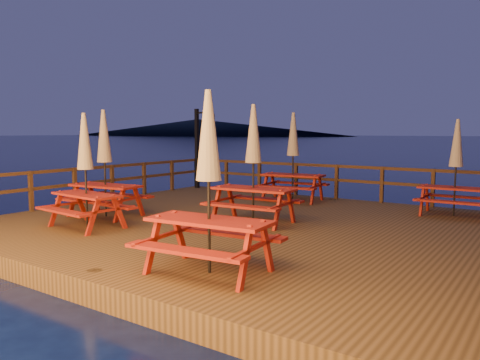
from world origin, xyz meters
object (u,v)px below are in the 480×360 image
Objects in this scene: picnic_table_0 at (85,169)px; picnic_table_2 at (209,179)px; lamp_post at (200,141)px; picnic_table_1 at (293,155)px.

picnic_table_2 is at bearing -9.13° from picnic_table_0.
lamp_post is 1.08× the size of picnic_table_2.
lamp_post is 7.59m from picnic_table_0.
picnic_table_1 is (1.84, 6.30, 0.09)m from picnic_table_0.
lamp_post reaches higher than picnic_table_0.
lamp_post is at bearing 124.12° from picnic_table_2.
picnic_table_1 is 0.99× the size of picnic_table_2.
lamp_post is 10.76m from picnic_table_2.
picnic_table_1 reaches higher than picnic_table_0.
picnic_table_2 reaches higher than picnic_table_1.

